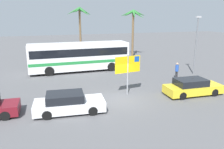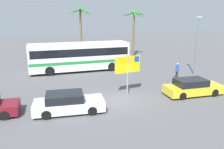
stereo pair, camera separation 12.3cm
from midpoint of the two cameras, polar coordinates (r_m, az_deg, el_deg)
The scene contains 9 objects.
ground at distance 17.01m, azimuth 1.85°, elevation -6.44°, with size 120.00×120.00×0.00m, color #565659.
bus_front_coach at distance 25.65m, azimuth -8.05°, elevation 4.83°, with size 11.01×2.66×3.17m.
ferry_sign at distance 17.61m, azimuth 4.33°, elevation 2.17°, with size 2.19×0.35×3.20m.
car_white at distance 15.00m, azimuth -10.88°, elevation -7.09°, with size 4.68×2.27×1.32m.
car_yellow at distance 18.95m, azimuth 19.91°, elevation -3.06°, with size 4.65×1.93×1.32m.
pedestrian_crossing_lot at distance 23.04m, azimuth 16.35°, elevation 1.19°, with size 0.32×0.32×1.66m.
lamp_post_left_side at distance 25.34m, azimuth 20.80°, elevation 7.50°, with size 0.56×0.20×6.08m.
palm_tree_seaside at distance 33.74m, azimuth 5.60°, elevation 14.04°, with size 3.83×3.70×6.96m.
palm_tree_inland at distance 35.87m, azimuth -7.96°, elevation 14.46°, with size 3.92×3.86×7.40m.
Camera 2 is at (-5.37, -14.93, 6.16)m, focal length 36.05 mm.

